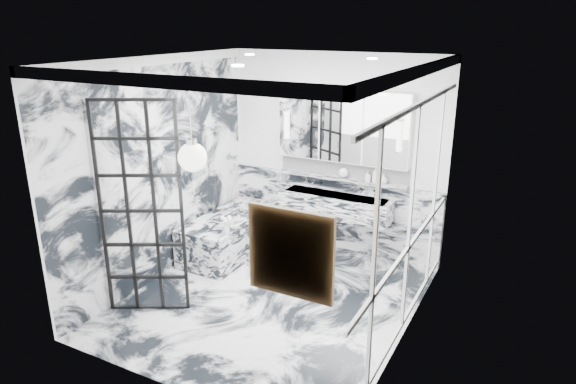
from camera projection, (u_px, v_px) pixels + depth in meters
The scene contains 25 objects.
floor at pixel (272, 299), 6.17m from camera, with size 3.60×3.60×0.00m, color silver.
ceiling at pixel (270, 59), 5.29m from camera, with size 3.60×3.60×0.00m, color white.
wall_back at pixel (334, 154), 7.24m from camera, with size 3.60×3.60×0.00m, color white.
wall_front at pixel (163, 248), 4.22m from camera, with size 3.60×3.60×0.00m, color white.
wall_left at pixel (160, 170), 6.44m from camera, with size 3.60×3.60×0.00m, color white.
wall_right at pixel (413, 212), 5.02m from camera, with size 3.60×3.60×0.00m, color white.
marble_clad_back at pixel (331, 212), 7.50m from camera, with size 3.18×0.05×1.05m, color silver.
marble_clad_left at pixel (162, 175), 6.45m from camera, with size 0.02×3.56×2.68m, color silver.
panel_molding at pixel (410, 221), 5.06m from camera, with size 0.03×3.40×2.30m, color white.
soap_bottle_a at pixel (375, 175), 6.94m from camera, with size 0.08×0.09×0.22m, color #8C5919.
soap_bottle_b at pixel (368, 176), 7.00m from camera, with size 0.07×0.07×0.15m, color #4C4C51.
soap_bottle_c at pixel (384, 179), 6.90m from camera, with size 0.11×0.11×0.14m, color silver.
face_pot at pixel (343, 173), 7.16m from camera, with size 0.14×0.14×0.14m, color white.
amber_bottle at pixel (376, 179), 6.96m from camera, with size 0.04×0.04×0.10m, color #8C5919.
flower_vase at pixel (227, 229), 6.66m from camera, with size 0.07×0.07×0.12m, color silver.
crittall_door at pixel (141, 211), 5.59m from camera, with size 0.88×0.04×2.42m, color black, non-canonical shape.
artwork at pixel (291, 253), 3.68m from camera, with size 0.58×0.06×0.58m, color #C05B13.
pendant_light at pixel (192, 157), 4.65m from camera, with size 0.27×0.27×0.27m, color white.
trough_sink at pixel (336, 205), 7.18m from camera, with size 1.60×0.45×0.30m, color silver.
ledge at pixel (341, 179), 7.21m from camera, with size 1.90×0.14×0.04m, color silver.
subway_tile at pixel (343, 168), 7.22m from camera, with size 1.90×0.03×0.23m, color white.
mirror_cabinet at pixel (343, 126), 6.98m from camera, with size 1.90×0.16×1.00m, color white.
sconce_left at pixel (286, 125), 7.28m from camera, with size 0.07×0.07×0.40m, color white.
sconce_right at pixel (400, 136), 6.55m from camera, with size 0.07×0.07×0.40m, color white.
bathtub at pixel (231, 234), 7.36m from camera, with size 0.75×1.65×0.55m, color silver.
Camera 1 is at (2.71, -4.73, 3.17)m, focal length 32.00 mm.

